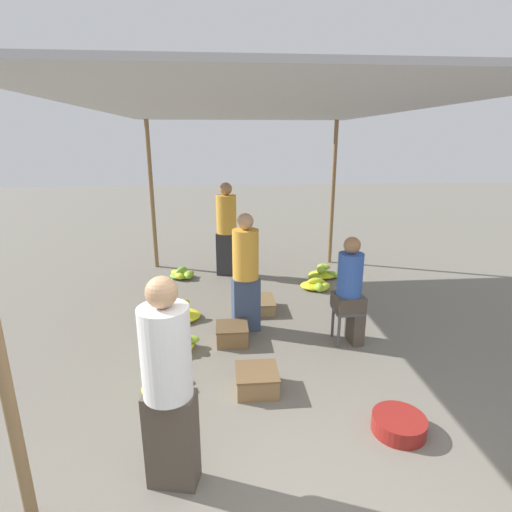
{
  "coord_description": "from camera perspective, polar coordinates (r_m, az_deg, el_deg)",
  "views": [
    {
      "loc": [
        -0.42,
        -1.89,
        2.44
      ],
      "look_at": [
        0.0,
        3.07,
        0.97
      ],
      "focal_mm": 28.0,
      "sensor_mm": 36.0,
      "label": 1
    }
  ],
  "objects": [
    {
      "name": "crate_far",
      "position": [
        5.05,
        -3.43,
        -11.02
      ],
      "size": [
        0.4,
        0.4,
        0.23
      ],
      "color": "brown",
      "rests_on": "ground"
    },
    {
      "name": "canopy_post_back_left",
      "position": [
        7.85,
        -14.66,
        8.21
      ],
      "size": [
        0.08,
        0.08,
        2.77
      ],
      "primitive_type": "cylinder",
      "color": "olive",
      "rests_on": "ground"
    },
    {
      "name": "crate_mid",
      "position": [
        4.19,
        0.13,
        -17.3
      ],
      "size": [
        0.42,
        0.42,
        0.22
      ],
      "color": "olive",
      "rests_on": "ground"
    },
    {
      "name": "basin_black",
      "position": [
        3.93,
        19.73,
        -21.68
      ],
      "size": [
        0.46,
        0.46,
        0.15
      ],
      "color": "maroon",
      "rests_on": "ground"
    },
    {
      "name": "vendor_seated",
      "position": [
        4.95,
        13.39,
        -4.53
      ],
      "size": [
        0.37,
        0.36,
        1.34
      ],
      "color": "#4C4238",
      "rests_on": "ground"
    },
    {
      "name": "canopy_post_back_right",
      "position": [
        8.03,
        10.91,
        8.63
      ],
      "size": [
        0.08,
        0.08,
        2.77
      ],
      "primitive_type": "cylinder",
      "color": "olive",
      "rests_on": "ground"
    },
    {
      "name": "banana_pile_left_0",
      "position": [
        5.75,
        -10.97,
        -7.96
      ],
      "size": [
        0.57,
        0.59,
        0.29
      ],
      "color": "yellow",
      "rests_on": "ground"
    },
    {
      "name": "banana_pile_right_1",
      "position": [
        7.36,
        9.49,
        -2.35
      ],
      "size": [
        0.63,
        0.48,
        0.26
      ],
      "color": "#83B935",
      "rests_on": "ground"
    },
    {
      "name": "banana_pile_left_1",
      "position": [
        4.3,
        -13.26,
        -17.47
      ],
      "size": [
        0.45,
        0.51,
        0.19
      ],
      "color": "#ABC92E",
      "rests_on": "ground"
    },
    {
      "name": "banana_pile_right_0",
      "position": [
        6.85,
        8.61,
        -4.03
      ],
      "size": [
        0.54,
        0.64,
        0.17
      ],
      "color": "#91BE32",
      "rests_on": "ground"
    },
    {
      "name": "vendor_foreground",
      "position": [
        2.92,
        -12.45,
        -17.33
      ],
      "size": [
        0.4,
        0.4,
        1.61
      ],
      "color": "#4C4238",
      "rests_on": "ground"
    },
    {
      "name": "banana_pile_left_3",
      "position": [
        4.97,
        -12.15,
        -12.12
      ],
      "size": [
        0.67,
        0.49,
        0.28
      ],
      "color": "#92BF32",
      "rests_on": "ground"
    },
    {
      "name": "canopy_tarp",
      "position": [
        4.96,
        0.03,
        20.53
      ],
      "size": [
        3.88,
        5.88,
        0.04
      ],
      "primitive_type": "cube",
      "color": "#B2B2B7",
      "rests_on": "canopy_post_front_left"
    },
    {
      "name": "shopper_walking_far",
      "position": [
        7.25,
        -4.22,
        4.01
      ],
      "size": [
        0.41,
        0.41,
        1.7
      ],
      "color": "#2D2D33",
      "rests_on": "ground"
    },
    {
      "name": "crate_near",
      "position": [
        5.91,
        0.02,
        -6.96
      ],
      "size": [
        0.53,
        0.53,
        0.18
      ],
      "color": "#9E7A4C",
      "rests_on": "ground"
    },
    {
      "name": "stool",
      "position": [
        5.08,
        12.9,
        -8.22
      ],
      "size": [
        0.34,
        0.34,
        0.44
      ],
      "color": "#4C4C4C",
      "rests_on": "ground"
    },
    {
      "name": "shopper_walking_mid",
      "position": [
        5.08,
        -1.49,
        -2.25
      ],
      "size": [
        0.38,
        0.38,
        1.56
      ],
      "color": "#384766",
      "rests_on": "ground"
    },
    {
      "name": "banana_pile_left_2",
      "position": [
        7.37,
        -10.51,
        -2.55
      ],
      "size": [
        0.49,
        0.45,
        0.2
      ],
      "color": "#C7D429",
      "rests_on": "ground"
    }
  ]
}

